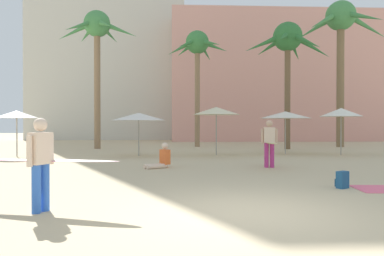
{
  "coord_description": "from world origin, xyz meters",
  "views": [
    {
      "loc": [
        -1.31,
        -6.5,
        1.58
      ],
      "look_at": [
        -0.66,
        7.2,
        1.43
      ],
      "focal_mm": 34.6,
      "sensor_mm": 36.0,
      "label": 1
    }
  ],
  "objects": [
    {
      "name": "palm_tree_center",
      "position": [
        10.17,
        18.59,
        8.16
      ],
      "size": [
        6.16,
        6.38,
        10.09
      ],
      "color": "brown",
      "rests_on": "ground"
    },
    {
      "name": "palm_tree_far_left",
      "position": [
        -6.29,
        17.51,
        7.28
      ],
      "size": [
        5.07,
        4.88,
        8.86
      ],
      "color": "#896B4C",
      "rests_on": "ground"
    },
    {
      "name": "person_far_left",
      "position": [
        -3.71,
        0.35,
        0.92
      ],
      "size": [
        2.98,
        1.23,
        1.69
      ],
      "rotation": [
        0.0,
        0.0,
        5.83
      ],
      "color": "blue",
      "rests_on": "ground"
    },
    {
      "name": "person_mid_right",
      "position": [
        -1.79,
        6.86,
        0.32
      ],
      "size": [
        0.97,
        0.84,
        0.91
      ],
      "rotation": [
        0.0,
        0.0,
        3.75
      ],
      "color": "beige",
      "rests_on": "ground"
    },
    {
      "name": "person_near_right",
      "position": [
        2.13,
        6.67,
        0.93
      ],
      "size": [
        0.72,
        2.67,
        1.73
      ],
      "rotation": [
        0.0,
        0.0,
        4.61
      ],
      "color": "#B7337F",
      "rests_on": "ground"
    },
    {
      "name": "cafe_umbrella_0",
      "position": [
        0.8,
        12.11,
        2.25
      ],
      "size": [
        2.38,
        2.38,
        2.45
      ],
      "color": "gray",
      "rests_on": "ground"
    },
    {
      "name": "cafe_umbrella_5",
      "position": [
        4.55,
        12.78,
        2.07
      ],
      "size": [
        2.69,
        2.69,
        2.25
      ],
      "color": "gray",
      "rests_on": "ground"
    },
    {
      "name": "backpack",
      "position": [
        2.81,
        2.4,
        0.2
      ],
      "size": [
        0.35,
        0.34,
        0.42
      ],
      "rotation": [
        0.0,
        0.0,
        2.13
      ],
      "color": "navy",
      "rests_on": "ground"
    },
    {
      "name": "palm_tree_left",
      "position": [
        5.82,
        16.54,
        6.62
      ],
      "size": [
        5.63,
        5.49,
        8.02
      ],
      "color": "brown",
      "rests_on": "ground"
    },
    {
      "name": "cafe_umbrella_2",
      "position": [
        7.19,
        12.01,
        2.18
      ],
      "size": [
        2.12,
        2.12,
        2.4
      ],
      "color": "gray",
      "rests_on": "ground"
    },
    {
      "name": "palm_tree_right",
      "position": [
        0.27,
        19.27,
        6.7
      ],
      "size": [
        4.37,
        3.75,
        8.09
      ],
      "color": "#896B4C",
      "rests_on": "ground"
    },
    {
      "name": "cafe_umbrella_1",
      "position": [
        -9.03,
        11.96,
        2.06
      ],
      "size": [
        2.01,
        2.01,
        2.24
      ],
      "color": "gray",
      "rests_on": "ground"
    },
    {
      "name": "hotel_pink",
      "position": [
        8.17,
        31.96,
        6.06
      ],
      "size": [
        19.43,
        11.47,
        12.13
      ],
      "primitive_type": "cube",
      "color": "#DB9989",
      "rests_on": "ground"
    },
    {
      "name": "cafe_umbrella_3",
      "position": [
        -3.08,
        11.89,
        1.95
      ],
      "size": [
        2.68,
        2.68,
        2.14
      ],
      "color": "gray",
      "rests_on": "ground"
    },
    {
      "name": "ground",
      "position": [
        0.0,
        0.0,
        0.0
      ],
      "size": [
        120.0,
        120.0,
        0.0
      ],
      "primitive_type": "plane",
      "color": "#C6B28C"
    }
  ]
}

